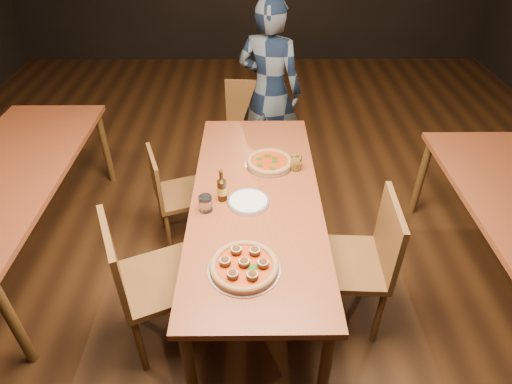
{
  "coord_description": "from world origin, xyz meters",
  "views": [
    {
      "loc": [
        -0.02,
        -2.11,
        2.38
      ],
      "look_at": [
        0.0,
        -0.05,
        0.82
      ],
      "focal_mm": 30.0,
      "sensor_mm": 36.0,
      "label": 1
    }
  ],
  "objects_px": {
    "pizza_meatball": "(244,266)",
    "water_glass": "(206,203)",
    "chair_main_nw": "(160,279)",
    "pizza_margherita": "(270,162)",
    "chair_end": "(248,133)",
    "beer_bottle": "(222,190)",
    "plate_stack": "(248,202)",
    "amber_glass": "(296,163)",
    "table_main": "(256,205)",
    "chair_main_sw": "(182,193)",
    "table_left": "(9,179)",
    "diner": "(269,91)",
    "chair_main_e": "(347,262)"
  },
  "relations": [
    {
      "from": "pizza_margherita",
      "to": "chair_main_nw",
      "type": "bearing_deg",
      "value": -129.19
    },
    {
      "from": "table_main",
      "to": "chair_end",
      "type": "relative_size",
      "value": 2.16
    },
    {
      "from": "pizza_margherita",
      "to": "table_main",
      "type": "bearing_deg",
      "value": -105.16
    },
    {
      "from": "chair_main_e",
      "to": "diner",
      "type": "xyz_separation_m",
      "value": [
        -0.41,
        1.78,
        0.32
      ]
    },
    {
      "from": "chair_main_sw",
      "to": "amber_glass",
      "type": "height_order",
      "value": "amber_glass"
    },
    {
      "from": "plate_stack",
      "to": "water_glass",
      "type": "relative_size",
      "value": 2.5
    },
    {
      "from": "chair_end",
      "to": "plate_stack",
      "type": "distance_m",
      "value": 1.42
    },
    {
      "from": "pizza_meatball",
      "to": "water_glass",
      "type": "distance_m",
      "value": 0.53
    },
    {
      "from": "chair_end",
      "to": "chair_main_nw",
      "type": "bearing_deg",
      "value": -102.54
    },
    {
      "from": "chair_main_nw",
      "to": "pizza_meatball",
      "type": "bearing_deg",
      "value": -131.61
    },
    {
      "from": "water_glass",
      "to": "table_left",
      "type": "bearing_deg",
      "value": 162.82
    },
    {
      "from": "table_left",
      "to": "chair_main_e",
      "type": "bearing_deg",
      "value": -15.43
    },
    {
      "from": "chair_main_nw",
      "to": "amber_glass",
      "type": "height_order",
      "value": "chair_main_nw"
    },
    {
      "from": "table_main",
      "to": "diner",
      "type": "relative_size",
      "value": 1.24
    },
    {
      "from": "chair_main_e",
      "to": "diner",
      "type": "height_order",
      "value": "diner"
    },
    {
      "from": "plate_stack",
      "to": "beer_bottle",
      "type": "xyz_separation_m",
      "value": [
        -0.16,
        0.04,
        0.06
      ]
    },
    {
      "from": "chair_main_sw",
      "to": "plate_stack",
      "type": "bearing_deg",
      "value": -156.74
    },
    {
      "from": "table_main",
      "to": "chair_main_sw",
      "type": "xyz_separation_m",
      "value": [
        -0.56,
        0.48,
        -0.27
      ]
    },
    {
      "from": "pizza_meatball",
      "to": "water_glass",
      "type": "bearing_deg",
      "value": 116.22
    },
    {
      "from": "table_main",
      "to": "chair_main_sw",
      "type": "distance_m",
      "value": 0.78
    },
    {
      "from": "pizza_meatball",
      "to": "plate_stack",
      "type": "relative_size",
      "value": 1.52
    },
    {
      "from": "chair_end",
      "to": "water_glass",
      "type": "height_order",
      "value": "chair_end"
    },
    {
      "from": "diner",
      "to": "chair_main_e",
      "type": "bearing_deg",
      "value": 124.4
    },
    {
      "from": "water_glass",
      "to": "amber_glass",
      "type": "bearing_deg",
      "value": 37.2
    },
    {
      "from": "table_left",
      "to": "pizza_margherita",
      "type": "distance_m",
      "value": 1.8
    },
    {
      "from": "chair_end",
      "to": "table_left",
      "type": "bearing_deg",
      "value": -145.01
    },
    {
      "from": "table_main",
      "to": "pizza_margherita",
      "type": "bearing_deg",
      "value": 74.84
    },
    {
      "from": "pizza_meatball",
      "to": "table_left",
      "type": "bearing_deg",
      "value": 150.9
    },
    {
      "from": "pizza_margherita",
      "to": "chair_main_sw",
      "type": "bearing_deg",
      "value": 169.49
    },
    {
      "from": "plate_stack",
      "to": "diner",
      "type": "height_order",
      "value": "diner"
    },
    {
      "from": "pizza_meatball",
      "to": "beer_bottle",
      "type": "relative_size",
      "value": 1.8
    },
    {
      "from": "table_left",
      "to": "chair_end",
      "type": "relative_size",
      "value": 2.16
    },
    {
      "from": "pizza_meatball",
      "to": "pizza_margherita",
      "type": "bearing_deg",
      "value": 80.51
    },
    {
      "from": "chair_main_nw",
      "to": "chair_end",
      "type": "distance_m",
      "value": 1.83
    },
    {
      "from": "table_left",
      "to": "diner",
      "type": "distance_m",
      "value": 2.17
    },
    {
      "from": "chair_main_nw",
      "to": "beer_bottle",
      "type": "xyz_separation_m",
      "value": [
        0.35,
        0.41,
        0.33
      ]
    },
    {
      "from": "chair_main_nw",
      "to": "water_glass",
      "type": "relative_size",
      "value": 9.95
    },
    {
      "from": "table_left",
      "to": "plate_stack",
      "type": "relative_size",
      "value": 8.07
    },
    {
      "from": "amber_glass",
      "to": "diner",
      "type": "xyz_separation_m",
      "value": [
        -0.14,
        1.16,
        0.01
      ]
    },
    {
      "from": "table_main",
      "to": "amber_glass",
      "type": "distance_m",
      "value": 0.43
    },
    {
      "from": "table_left",
      "to": "table_main",
      "type": "bearing_deg",
      "value": -10.01
    },
    {
      "from": "pizza_margherita",
      "to": "plate_stack",
      "type": "xyz_separation_m",
      "value": [
        -0.14,
        -0.43,
        -0.01
      ]
    },
    {
      "from": "pizza_meatball",
      "to": "pizza_margherita",
      "type": "distance_m",
      "value": 0.98
    },
    {
      "from": "chair_end",
      "to": "water_glass",
      "type": "bearing_deg",
      "value": -96.17
    },
    {
      "from": "pizza_meatball",
      "to": "pizza_margherita",
      "type": "relative_size",
      "value": 1.12
    },
    {
      "from": "chair_end",
      "to": "beer_bottle",
      "type": "xyz_separation_m",
      "value": [
        -0.15,
        -1.35,
        0.36
      ]
    },
    {
      "from": "amber_glass",
      "to": "pizza_margherita",
      "type": "bearing_deg",
      "value": 163.55
    },
    {
      "from": "table_left",
      "to": "plate_stack",
      "type": "bearing_deg",
      "value": -12.63
    },
    {
      "from": "chair_end",
      "to": "plate_stack",
      "type": "bearing_deg",
      "value": -86.21
    },
    {
      "from": "table_left",
      "to": "amber_glass",
      "type": "xyz_separation_m",
      "value": [
        1.97,
        0.0,
        0.12
      ]
    }
  ]
}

